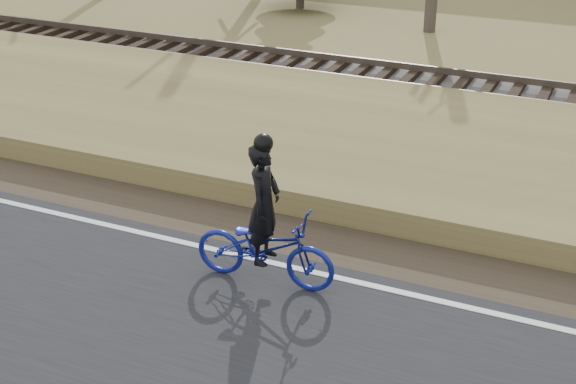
% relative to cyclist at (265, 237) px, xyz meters
% --- Properties ---
extents(ground, '(120.00, 120.00, 0.00)m').
position_rel_cyclist_xyz_m(ground, '(1.35, 0.28, -0.75)').
color(ground, olive).
rests_on(ground, ground).
extents(edge_line, '(120.00, 0.12, 0.01)m').
position_rel_cyclist_xyz_m(edge_line, '(1.35, 0.48, -0.69)').
color(edge_line, silver).
rests_on(edge_line, road).
extents(shoulder, '(120.00, 1.60, 0.04)m').
position_rel_cyclist_xyz_m(shoulder, '(1.35, 1.48, -0.73)').
color(shoulder, '#473A2B').
rests_on(shoulder, ground).
extents(embankment, '(120.00, 5.00, 0.44)m').
position_rel_cyclist_xyz_m(embankment, '(1.35, 4.48, -0.53)').
color(embankment, olive).
rests_on(embankment, ground).
extents(ballast, '(120.00, 3.00, 0.45)m').
position_rel_cyclist_xyz_m(ballast, '(1.35, 8.28, -0.53)').
color(ballast, slate).
rests_on(ballast, ground).
extents(railroad, '(120.00, 2.40, 0.29)m').
position_rel_cyclist_xyz_m(railroad, '(1.35, 8.28, -0.22)').
color(railroad, black).
rests_on(railroad, ballast).
extents(cyclist, '(2.06, 0.83, 2.21)m').
position_rel_cyclist_xyz_m(cyclist, '(0.00, 0.00, 0.00)').
color(cyclist, navy).
rests_on(cyclist, road).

